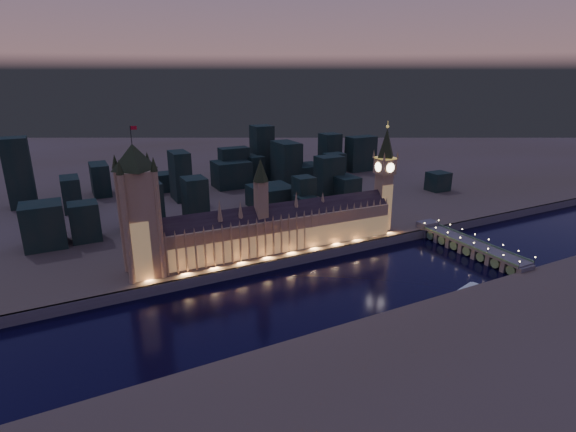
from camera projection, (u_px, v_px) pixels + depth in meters
name	position (u px, v px, depth m)	size (l,w,h in m)	color
ground_plane	(316.00, 287.00, 330.44)	(2000.00, 2000.00, 0.00)	black
north_bank	(162.00, 161.00, 768.91)	(2000.00, 960.00, 8.00)	#4F3B2B
embankment_wall	(290.00, 261.00, 363.87)	(2000.00, 2.50, 8.00)	#504752
palace_of_westminster	(283.00, 227.00, 375.95)	(202.00, 27.21, 78.00)	#9F794F
victoria_tower	(138.00, 205.00, 315.91)	(31.68, 31.68, 108.48)	#9F794F
elizabeth_tower	(385.00, 171.00, 409.82)	(18.00, 18.00, 101.11)	#9F794F
westminster_bridge	(467.00, 246.00, 391.12)	(18.83, 113.00, 15.90)	#504752
river_boat	(467.00, 291.00, 320.29)	(39.49, 18.68, 4.50)	#504752
city_backdrop	(238.00, 175.00, 544.08)	(483.31, 215.63, 76.08)	black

